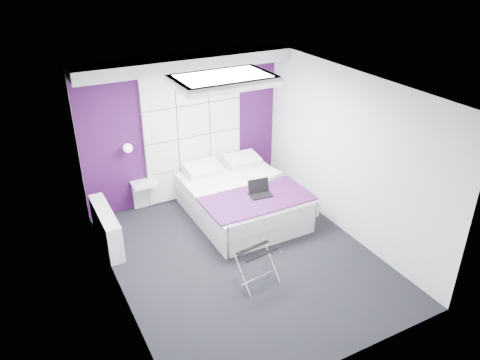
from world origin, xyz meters
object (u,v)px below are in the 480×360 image
object	(u,v)px
wall_lamp	(127,147)
luggage_rack	(257,266)
nightstand	(145,184)
bed	(242,199)
laptop	(259,191)
radiator	(106,227)

from	to	relation	value
wall_lamp	luggage_rack	distance (m)	2.95
nightstand	luggage_rack	world-z (taller)	nightstand
wall_lamp	bed	size ratio (longest dim) A/B	0.07
luggage_rack	laptop	xyz separation A→B (m)	(0.74, 1.24, 0.39)
radiator	nightstand	size ratio (longest dim) A/B	2.85
bed	luggage_rack	distance (m)	1.79
bed	nightstand	xyz separation A→B (m)	(-1.39, 0.92, 0.21)
bed	nightstand	size ratio (longest dim) A/B	4.93
wall_lamp	radiator	distance (m)	1.35
bed	luggage_rack	xyz separation A→B (m)	(-0.65, -1.67, -0.05)
luggage_rack	laptop	bearing A→B (deg)	51.00
wall_lamp	nightstand	size ratio (longest dim) A/B	0.36
bed	luggage_rack	size ratio (longest dim) A/B	3.93
luggage_rack	laptop	distance (m)	1.50
radiator	laptop	size ratio (longest dim) A/B	3.43
radiator	bed	bearing A→B (deg)	-5.04
bed	luggage_rack	bearing A→B (deg)	-111.32
radiator	nightstand	xyz separation A→B (m)	(0.85, 0.72, 0.22)
wall_lamp	bed	xyz separation A→B (m)	(1.60, -0.96, -0.91)
radiator	bed	xyz separation A→B (m)	(2.24, -0.20, 0.01)
radiator	luggage_rack	bearing A→B (deg)	-49.57
wall_lamp	radiator	xyz separation A→B (m)	(-0.64, -0.76, -0.92)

